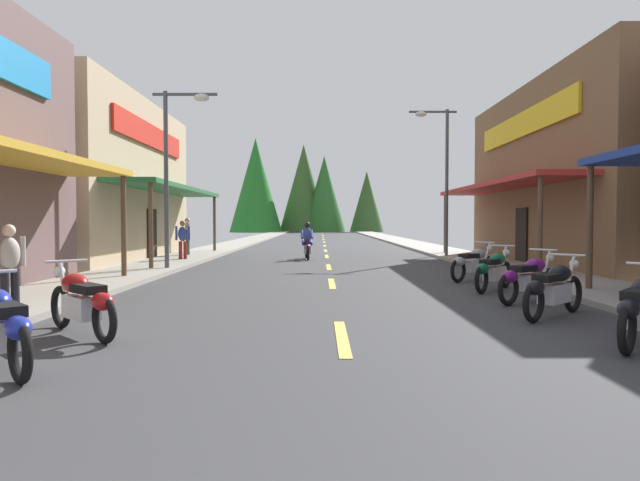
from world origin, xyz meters
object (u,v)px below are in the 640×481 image
object	(u,v)px
motorcycle_parked_right_4	(531,278)
pedestrian_waiting	(12,263)
streetlamp_left	(178,153)
motorcycle_parked_right_6	(476,263)
motorcycle_parked_left_2	(84,301)
streetlamp_right	(442,162)
motorcycle_parked_right_5	(496,270)
motorcycle_parked_left_1	(3,325)
pedestrian_by_shop	(185,238)
pedestrian_browsing	(190,234)
motorcycle_parked_right_3	(556,288)
rider_cruising_lead	(309,244)

from	to	relation	value
motorcycle_parked_right_4	pedestrian_waiting	size ratio (longest dim) A/B	1.11
streetlamp_left	motorcycle_parked_right_6	xyz separation A→B (m)	(8.68, -2.83, -3.26)
motorcycle_parked_left_2	streetlamp_right	bearing A→B (deg)	-71.80
motorcycle_parked_right_5	pedestrian_waiting	distance (m)	9.87
motorcycle_parked_right_4	pedestrian_waiting	distance (m)	9.53
pedestrian_waiting	motorcycle_parked_left_2	bearing A→B (deg)	168.39
motorcycle_parked_left_2	motorcycle_parked_left_1	bearing A→B (deg)	131.90
pedestrian_by_shop	pedestrian_waiting	size ratio (longest dim) A/B	1.05
motorcycle_parked_right_5	motorcycle_parked_right_6	size ratio (longest dim) A/B	1.07
streetlamp_left	motorcycle_parked_left_2	world-z (taller)	streetlamp_left
pedestrian_browsing	streetlamp_left	bearing A→B (deg)	-103.59
motorcycle_parked_right_5	motorcycle_parked_right_3	bearing A→B (deg)	-144.13
streetlamp_left	motorcycle_parked_right_6	bearing A→B (deg)	-18.08
motorcycle_parked_right_3	motorcycle_parked_right_5	world-z (taller)	same
streetlamp_left	motorcycle_parked_left_1	xyz separation A→B (m)	(1.14, -11.91, -3.26)
motorcycle_parked_right_3	motorcycle_parked_left_2	xyz separation A→B (m)	(-7.19, -1.50, 0.00)
pedestrian_by_shop	pedestrian_waiting	xyz separation A→B (m)	(0.09, -12.47, -0.05)
motorcycle_parked_right_4	motorcycle_parked_right_5	xyz separation A→B (m)	(-0.13, 1.85, 0.00)
motorcycle_parked_left_1	rider_cruising_lead	world-z (taller)	rider_cruising_lead
motorcycle_parked_left_1	motorcycle_parked_right_3	bearing A→B (deg)	-108.05
pedestrian_by_shop	pedestrian_browsing	size ratio (longest dim) A/B	0.93
motorcycle_parked_left_2	pedestrian_by_shop	bearing A→B (deg)	-36.47
streetlamp_left	motorcycle_parked_left_1	world-z (taller)	streetlamp_left
pedestrian_browsing	rider_cruising_lead	bearing A→B (deg)	-37.69
motorcycle_parked_right_6	motorcycle_parked_left_2	size ratio (longest dim) A/B	1.03
motorcycle_parked_right_5	motorcycle_parked_left_1	size ratio (longest dim) A/B	1.07
motorcycle_parked_left_1	motorcycle_parked_right_5	bearing A→B (deg)	-89.42
streetlamp_right	motorcycle_parked_right_4	bearing A→B (deg)	-94.58
motorcycle_parked_right_4	rider_cruising_lead	world-z (taller)	rider_cruising_lead
streetlamp_right	motorcycle_parked_right_6	bearing A→B (deg)	-96.53
motorcycle_parked_right_4	motorcycle_parked_right_5	bearing A→B (deg)	54.25
motorcycle_parked_right_4	pedestrian_by_shop	size ratio (longest dim) A/B	1.05
streetlamp_left	motorcycle_parked_right_4	bearing A→B (deg)	-38.27
motorcycle_parked_right_4	pedestrian_browsing	world-z (taller)	pedestrian_browsing
motorcycle_parked_right_3	pedestrian_waiting	size ratio (longest dim) A/B	1.04
streetlamp_right	motorcycle_parked_right_4	distance (m)	13.88
motorcycle_parked_left_1	pedestrian_by_shop	world-z (taller)	pedestrian_by_shop
streetlamp_right	pedestrian_browsing	xyz separation A→B (m)	(-11.05, 0.52, -3.12)
motorcycle_parked_left_2	motorcycle_parked_right_3	bearing A→B (deg)	-122.90
motorcycle_parked_right_6	rider_cruising_lead	bearing A→B (deg)	75.79
motorcycle_parked_right_5	rider_cruising_lead	xyz separation A→B (m)	(-4.53, 10.74, 0.17)
streetlamp_left	motorcycle_parked_right_3	bearing A→B (deg)	-45.58
motorcycle_parked_right_4	streetlamp_left	bearing A→B (deg)	102.10
pedestrian_waiting	pedestrian_browsing	bearing A→B (deg)	-57.64
motorcycle_parked_left_1	rider_cruising_lead	size ratio (longest dim) A/B	0.77
streetlamp_right	motorcycle_parked_left_1	xyz separation A→B (m)	(-8.61, -18.42, -3.66)
streetlamp_left	pedestrian_by_shop	size ratio (longest dim) A/B	3.51
motorcycle_parked_right_5	motorcycle_parked_right_6	world-z (taller)	same
motorcycle_parked_right_3	pedestrian_by_shop	bearing A→B (deg)	82.21
motorcycle_parked_right_5	motorcycle_parked_left_2	world-z (taller)	same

